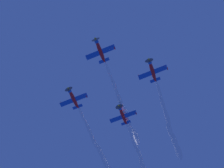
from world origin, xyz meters
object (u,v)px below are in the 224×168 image
object	(u,v)px
airplane_right_wingman	(73,98)
airplane_left_wingman	(152,71)
airplane_lead	(100,50)
airplane_slot_tail	(123,115)

from	to	relation	value
airplane_right_wingman	airplane_left_wingman	bearing A→B (deg)	-127.51
airplane_lead	airplane_right_wingman	distance (m)	18.86
airplane_left_wingman	airplane_right_wingman	distance (m)	27.84
airplane_lead	airplane_slot_tail	xyz separation A→B (m)	(20.27, -13.74, -0.57)
airplane_lead	airplane_left_wingman	world-z (taller)	airplane_lead
airplane_left_wingman	airplane_slot_tail	size ratio (longest dim) A/B	1.00
airplane_left_wingman	airplane_lead	bearing A→B (deg)	94.44
airplane_lead	airplane_right_wingman	size ratio (longest dim) A/B	1.00
airplane_left_wingman	airplane_right_wingman	world-z (taller)	airplane_right_wingman
airplane_left_wingman	airplane_right_wingman	xyz separation A→B (m)	(16.95, 22.08, 0.18)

